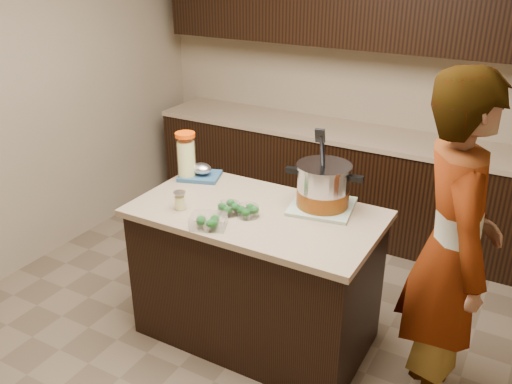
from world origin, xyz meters
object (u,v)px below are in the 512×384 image
at_px(stock_pot, 323,188).
at_px(person, 451,254).
at_px(island, 256,275).
at_px(lemonade_pitcher, 186,158).

distance_m(stock_pot, person, 0.82).
bearing_deg(island, lemonade_pitcher, 163.24).
bearing_deg(stock_pot, lemonade_pitcher, 172.48).
distance_m(lemonade_pitcher, person, 1.76).
bearing_deg(person, lemonade_pitcher, 60.90).
height_order(island, stock_pot, stock_pot).
xyz_separation_m(island, lemonade_pitcher, (-0.63, 0.19, 0.60)).
bearing_deg(person, island, 67.14).
xyz_separation_m(stock_pot, lemonade_pitcher, (-0.96, -0.03, 0.02)).
distance_m(island, stock_pot, 0.70).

